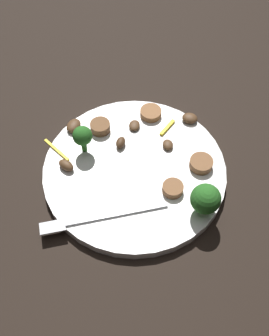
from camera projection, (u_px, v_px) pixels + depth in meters
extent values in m
plane|color=black|center=(134.00, 174.00, 0.63)|extent=(1.40, 1.40, 0.00)
cylinder|color=white|center=(134.00, 171.00, 0.62)|extent=(0.28, 0.28, 0.02)
cube|color=silver|center=(117.00, 214.00, 0.57)|extent=(0.15, 0.01, 0.00)
cube|color=silver|center=(53.00, 227.00, 0.56)|extent=(0.04, 0.02, 0.00)
cylinder|color=#296420|center=(84.00, 145.00, 0.62)|extent=(0.01, 0.01, 0.03)
sphere|color=#235B1E|center=(82.00, 136.00, 0.61)|extent=(0.03, 0.03, 0.03)
cylinder|color=#296420|center=(203.00, 207.00, 0.57)|extent=(0.01, 0.01, 0.02)
sphere|color=#235B1E|center=(206.00, 199.00, 0.55)|extent=(0.04, 0.04, 0.04)
cylinder|color=brown|center=(173.00, 188.00, 0.59)|extent=(0.04, 0.04, 0.01)
cylinder|color=brown|center=(201.00, 164.00, 0.61)|extent=(0.04, 0.04, 0.01)
cylinder|color=brown|center=(151.00, 113.00, 0.67)|extent=(0.04, 0.04, 0.01)
cylinder|color=brown|center=(100.00, 127.00, 0.65)|extent=(0.04, 0.04, 0.01)
ellipsoid|color=#422B19|center=(121.00, 143.00, 0.64)|extent=(0.02, 0.03, 0.01)
ellipsoid|color=#4C331E|center=(134.00, 125.00, 0.66)|extent=(0.02, 0.03, 0.01)
ellipsoid|color=#4C331E|center=(66.00, 165.00, 0.61)|extent=(0.03, 0.03, 0.01)
ellipsoid|color=#4C331E|center=(168.00, 145.00, 0.64)|extent=(0.02, 0.02, 0.01)
ellipsoid|color=#4C331E|center=(74.00, 126.00, 0.66)|extent=(0.03, 0.04, 0.01)
ellipsoid|color=#4C331E|center=(190.00, 118.00, 0.66)|extent=(0.03, 0.03, 0.01)
cube|color=yellow|center=(167.00, 128.00, 0.66)|extent=(0.03, 0.03, 0.00)
cube|color=yellow|center=(57.00, 150.00, 0.63)|extent=(0.03, 0.05, 0.00)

